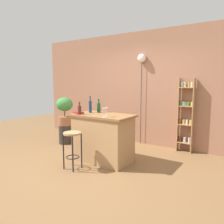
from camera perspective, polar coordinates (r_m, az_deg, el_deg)
name	(u,v)px	position (r m, az deg, el deg)	size (l,w,h in m)	color
ground	(94,165)	(4.36, -4.71, -13.42)	(12.00, 12.00, 0.00)	brown
back_wall	(141,88)	(5.72, 7.46, 6.00)	(6.40, 0.10, 2.80)	#9E6B51
kitchen_counter	(103,138)	(4.44, -2.35, -6.58)	(1.20, 0.69, 0.94)	tan
bar_stool	(72,142)	(4.10, -10.14, -7.59)	(0.32, 0.32, 0.68)	black
spice_shelf	(186,113)	(5.20, 18.39, -0.22)	(0.34, 0.15, 1.65)	#A87F51
plant_stool	(65,134)	(5.84, -11.89, -5.60)	(0.32, 0.32, 0.48)	#2D2823
potted_plant	(65,109)	(5.72, -12.08, 0.70)	(0.43, 0.39, 0.71)	#935B3D
bottle_sauce_amber	(90,106)	(4.61, -5.60, 1.47)	(0.06, 0.06, 0.35)	navy
bottle_olive_oil	(99,107)	(4.64, -3.42, 1.20)	(0.07, 0.07, 0.28)	#194C23
bottle_wine_red	(80,110)	(4.37, -8.31, 0.56)	(0.07, 0.07, 0.25)	#5B2319
wine_glass_left	(106,110)	(4.13, -1.46, 0.56)	(0.07, 0.07, 0.16)	silver
wine_glass_center	(104,111)	(4.00, -2.02, 0.32)	(0.07, 0.07, 0.16)	silver
cookbook	(78,113)	(4.52, -8.61, -0.17)	(0.21, 0.15, 0.04)	maroon
pendant_globe_light	(142,60)	(5.61, 7.64, 13.18)	(0.21, 0.21, 2.25)	black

